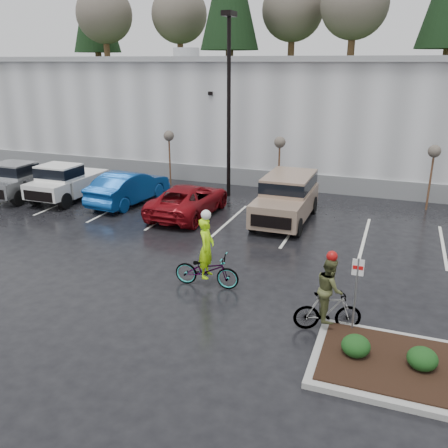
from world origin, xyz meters
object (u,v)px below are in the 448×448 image
at_px(car_red, 189,200).
at_px(cyclist_hivis, 207,264).
at_px(pickup_silver, 28,177).
at_px(sapling_west, 169,139).
at_px(pickup_white, 72,180).
at_px(lamppost, 229,87).
at_px(suv_tan, 286,199).
at_px(sapling_mid, 280,146).
at_px(cyclist_olive, 328,302).
at_px(car_blue, 129,187).
at_px(sapling_east, 434,155).
at_px(fire_lane_sign, 356,287).

xyz_separation_m(car_red, cyclist_hivis, (3.69, -6.71, 0.06)).
bearing_deg(pickup_silver, sapling_west, 36.65).
xyz_separation_m(sapling_west, pickup_white, (-3.69, -4.24, -1.75)).
distance_m(lamppost, car_red, 6.27).
relative_size(lamppost, suv_tan, 1.81).
distance_m(sapling_mid, suv_tan, 4.67).
xyz_separation_m(sapling_mid, cyclist_olive, (4.63, -12.80, -1.89)).
bearing_deg(cyclist_olive, pickup_silver, 45.02).
relative_size(sapling_mid, pickup_silver, 0.62).
distance_m(sapling_west, cyclist_olive, 17.06).
relative_size(car_blue, car_red, 0.96).
bearing_deg(sapling_east, pickup_silver, -167.08).
height_order(lamppost, pickup_white, lamppost).
bearing_deg(car_blue, cyclist_olive, 147.99).
bearing_deg(suv_tan, cyclist_olive, -69.45).
height_order(fire_lane_sign, cyclist_olive, cyclist_olive).
bearing_deg(sapling_east, car_blue, -164.24).
bearing_deg(sapling_east, car_red, -155.72).
relative_size(pickup_white, car_red, 0.98).
height_order(car_red, cyclist_hivis, cyclist_hivis).
bearing_deg(sapling_west, fire_lane_sign, -47.33).
xyz_separation_m(fire_lane_sign, cyclist_olive, (-0.67, 0.00, -0.56)).
relative_size(lamppost, pickup_silver, 1.77).
xyz_separation_m(sapling_mid, suv_tan, (1.38, -4.13, -1.70)).
bearing_deg(sapling_mid, cyclist_olive, -70.12).
xyz_separation_m(lamppost, cyclist_hivis, (3.06, -10.50, -4.89)).
xyz_separation_m(pickup_silver, suv_tan, (14.11, 0.52, 0.05)).
bearing_deg(sapling_east, fire_lane_sign, -99.75).
xyz_separation_m(pickup_white, car_red, (7.07, -0.55, -0.25)).
bearing_deg(sapling_mid, sapling_east, 0.00).
height_order(lamppost, sapling_east, lamppost).
bearing_deg(suv_tan, lamppost, 141.12).
distance_m(cyclist_hivis, cyclist_olive, 4.27).
height_order(car_blue, cyclist_hivis, cyclist_hivis).
bearing_deg(car_blue, fire_lane_sign, 149.54).
relative_size(sapling_west, car_blue, 0.63).
height_order(fire_lane_sign, car_red, fire_lane_sign).
bearing_deg(lamppost, cyclist_olive, -58.86).
distance_m(lamppost, sapling_west, 5.07).
distance_m(sapling_east, car_red, 11.82).
bearing_deg(car_red, lamppost, -98.65).
bearing_deg(pickup_white, sapling_west, 49.02).
xyz_separation_m(pickup_white, cyclist_olive, (14.82, -8.55, -0.14)).
bearing_deg(cyclist_hivis, sapling_mid, -1.46).
relative_size(sapling_east, car_red, 0.61).
relative_size(sapling_mid, suv_tan, 0.63).
relative_size(sapling_east, pickup_silver, 0.62).
relative_size(pickup_silver, suv_tan, 1.02).
distance_m(sapling_west, pickup_silver, 7.97).
bearing_deg(fire_lane_sign, sapling_west, 132.67).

